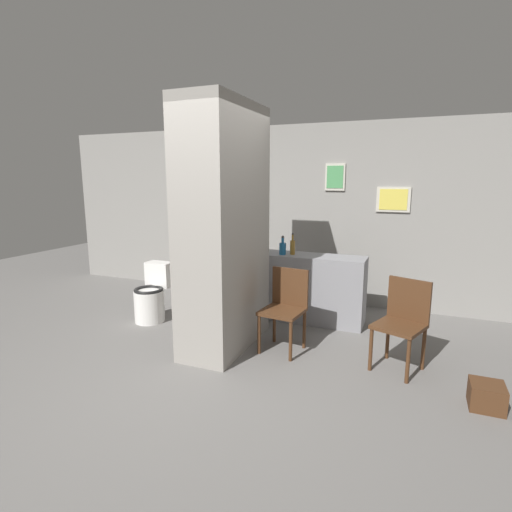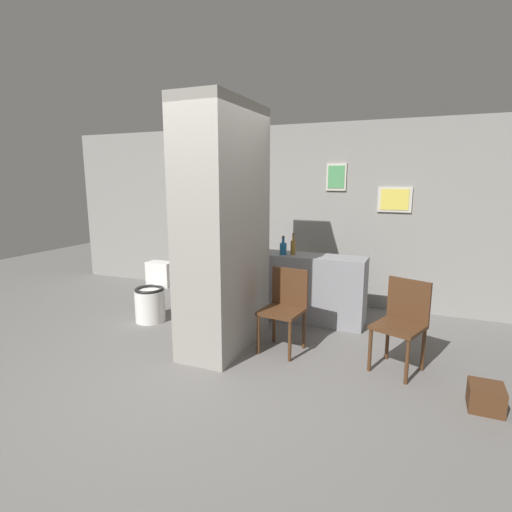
% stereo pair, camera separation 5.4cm
% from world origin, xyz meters
% --- Properties ---
extents(ground_plane, '(14.00, 14.00, 0.00)m').
position_xyz_m(ground_plane, '(0.00, 0.00, 0.00)').
color(ground_plane, slate).
extents(wall_back, '(8.00, 0.09, 2.60)m').
position_xyz_m(wall_back, '(0.00, 2.63, 1.30)').
color(wall_back, gray).
rests_on(wall_back, ground_plane).
extents(pillar_center, '(0.59, 1.25, 2.60)m').
position_xyz_m(pillar_center, '(-0.07, 0.62, 1.30)').
color(pillar_center, gray).
rests_on(pillar_center, ground_plane).
extents(counter_shelf, '(1.48, 0.44, 0.87)m').
position_xyz_m(counter_shelf, '(0.55, 1.72, 0.43)').
color(counter_shelf, gray).
rests_on(counter_shelf, ground_plane).
extents(toilet, '(0.38, 0.54, 0.74)m').
position_xyz_m(toilet, '(-1.32, 0.96, 0.31)').
color(toilet, white).
rests_on(toilet, ground_plane).
extents(chair_near_pillar, '(0.46, 0.46, 0.87)m').
position_xyz_m(chair_near_pillar, '(0.58, 0.76, 0.49)').
color(chair_near_pillar, '#4C2D19').
rests_on(chair_near_pillar, ground_plane).
extents(chair_by_doorway, '(0.54, 0.54, 0.87)m').
position_xyz_m(chair_by_doorway, '(1.76, 0.76, 0.49)').
color(chair_by_doorway, '#4C2D19').
rests_on(chair_by_doorway, ground_plane).
extents(bicycle, '(1.72, 0.42, 0.71)m').
position_xyz_m(bicycle, '(-0.60, 1.94, 0.34)').
color(bicycle, black).
rests_on(bicycle, ground_plane).
extents(bottle_tall, '(0.06, 0.06, 0.28)m').
position_xyz_m(bottle_tall, '(0.36, 1.68, 0.97)').
color(bottle_tall, olive).
rests_on(bottle_tall, counter_shelf).
extents(bottle_short, '(0.09, 0.09, 0.25)m').
position_xyz_m(bottle_short, '(0.25, 1.63, 0.96)').
color(bottle_short, '#19598C').
rests_on(bottle_short, counter_shelf).
extents(floor_crate, '(0.26, 0.26, 0.21)m').
position_xyz_m(floor_crate, '(2.45, 0.27, 0.10)').
color(floor_crate, '#4C2D19').
rests_on(floor_crate, ground_plane).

